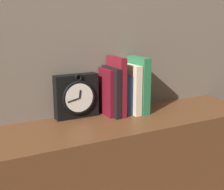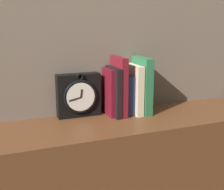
{
  "view_description": "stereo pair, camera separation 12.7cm",
  "coord_description": "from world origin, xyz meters",
  "px_view_note": "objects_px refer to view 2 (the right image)",
  "views": [
    {
      "loc": [
        -0.57,
        -1.09,
        1.2
      ],
      "look_at": [
        0.0,
        0.0,
        0.89
      ],
      "focal_mm": 50.0,
      "sensor_mm": 36.0,
      "label": 1
    },
    {
      "loc": [
        -0.46,
        -1.14,
        1.2
      ],
      "look_at": [
        0.0,
        0.0,
        0.89
      ],
      "focal_mm": 50.0,
      "sensor_mm": 36.0,
      "label": 2
    }
  ],
  "objects_px": {
    "book_slot3_navy": "(125,94)",
    "book_slot5_green": "(142,85)",
    "book_slot4_cream": "(134,89)",
    "book_slot0_maroon": "(108,92)",
    "book_slot1_black": "(114,92)",
    "clock": "(79,95)",
    "book_slot2_maroon": "(119,86)"
  },
  "relations": [
    {
      "from": "book_slot3_navy",
      "to": "book_slot5_green",
      "type": "xyz_separation_m",
      "value": [
        0.07,
        -0.01,
        0.04
      ]
    },
    {
      "from": "book_slot4_cream",
      "to": "book_slot5_green",
      "type": "bearing_deg",
      "value": -3.08
    },
    {
      "from": "book_slot0_maroon",
      "to": "book_slot4_cream",
      "type": "bearing_deg",
      "value": -6.72
    },
    {
      "from": "book_slot1_black",
      "to": "book_slot5_green",
      "type": "bearing_deg",
      "value": -1.42
    },
    {
      "from": "clock",
      "to": "book_slot4_cream",
      "type": "distance_m",
      "value": 0.25
    },
    {
      "from": "book_slot3_navy",
      "to": "book_slot4_cream",
      "type": "distance_m",
      "value": 0.04
    },
    {
      "from": "book_slot0_maroon",
      "to": "book_slot3_navy",
      "type": "height_order",
      "value": "book_slot0_maroon"
    },
    {
      "from": "book_slot4_cream",
      "to": "book_slot5_green",
      "type": "xyz_separation_m",
      "value": [
        0.04,
        -0.0,
        0.02
      ]
    },
    {
      "from": "book_slot2_maroon",
      "to": "book_slot4_cream",
      "type": "xyz_separation_m",
      "value": [
        0.07,
        -0.0,
        -0.02
      ]
    },
    {
      "from": "book_slot2_maroon",
      "to": "book_slot5_green",
      "type": "height_order",
      "value": "book_slot2_maroon"
    },
    {
      "from": "clock",
      "to": "book_slot2_maroon",
      "type": "xyz_separation_m",
      "value": [
        0.17,
        -0.04,
        0.03
      ]
    },
    {
      "from": "book_slot5_green",
      "to": "book_slot2_maroon",
      "type": "bearing_deg",
      "value": 177.43
    },
    {
      "from": "clock",
      "to": "book_slot0_maroon",
      "type": "height_order",
      "value": "book_slot0_maroon"
    },
    {
      "from": "book_slot0_maroon",
      "to": "book_slot2_maroon",
      "type": "bearing_deg",
      "value": -13.49
    },
    {
      "from": "book_slot2_maroon",
      "to": "book_slot4_cream",
      "type": "relative_size",
      "value": 1.17
    },
    {
      "from": "book_slot4_cream",
      "to": "book_slot5_green",
      "type": "distance_m",
      "value": 0.04
    },
    {
      "from": "book_slot2_maroon",
      "to": "clock",
      "type": "bearing_deg",
      "value": 167.19
    },
    {
      "from": "book_slot0_maroon",
      "to": "book_slot3_navy",
      "type": "distance_m",
      "value": 0.08
    },
    {
      "from": "book_slot0_maroon",
      "to": "book_slot4_cream",
      "type": "height_order",
      "value": "book_slot4_cream"
    },
    {
      "from": "book_slot3_navy",
      "to": "book_slot4_cream",
      "type": "relative_size",
      "value": 0.79
    },
    {
      "from": "clock",
      "to": "book_slot5_green",
      "type": "relative_size",
      "value": 0.78
    },
    {
      "from": "book_slot3_navy",
      "to": "book_slot5_green",
      "type": "bearing_deg",
      "value": -10.83
    },
    {
      "from": "book_slot0_maroon",
      "to": "book_slot5_green",
      "type": "height_order",
      "value": "book_slot5_green"
    },
    {
      "from": "book_slot1_black",
      "to": "book_slot5_green",
      "type": "distance_m",
      "value": 0.14
    },
    {
      "from": "book_slot1_black",
      "to": "clock",
      "type": "bearing_deg",
      "value": 164.42
    },
    {
      "from": "book_slot5_green",
      "to": "book_slot4_cream",
      "type": "bearing_deg",
      "value": 176.92
    },
    {
      "from": "clock",
      "to": "book_slot5_green",
      "type": "distance_m",
      "value": 0.29
    },
    {
      "from": "book_slot0_maroon",
      "to": "book_slot1_black",
      "type": "xyz_separation_m",
      "value": [
        0.02,
        -0.01,
        0.0
      ]
    },
    {
      "from": "clock",
      "to": "book_slot5_green",
      "type": "xyz_separation_m",
      "value": [
        0.28,
        -0.04,
        0.03
      ]
    },
    {
      "from": "book_slot1_black",
      "to": "book_slot2_maroon",
      "type": "xyz_separation_m",
      "value": [
        0.03,
        0.0,
        0.02
      ]
    },
    {
      "from": "book_slot3_navy",
      "to": "book_slot2_maroon",
      "type": "bearing_deg",
      "value": -165.85
    },
    {
      "from": "book_slot0_maroon",
      "to": "book_slot3_navy",
      "type": "xyz_separation_m",
      "value": [
        0.08,
        -0.0,
        -0.02
      ]
    }
  ]
}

